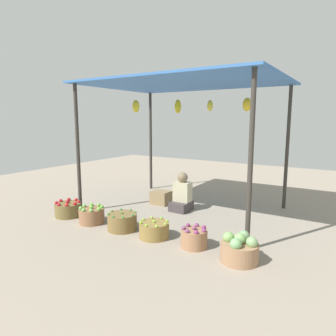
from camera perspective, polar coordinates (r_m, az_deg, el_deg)
The scene contains 10 objects.
ground_plane at distance 6.27m, azimuth 3.06°, elevation -7.83°, with size 14.00×14.00×0.00m, color gray.
market_stall_structure at distance 6.02m, azimuth 3.29°, elevation 14.26°, with size 3.69×2.73×2.54m.
vendor_person at distance 6.16m, azimuth 2.64°, elevation -5.26°, with size 0.36×0.44×0.78m.
basket_red_apples at distance 6.13m, azimuth -18.29°, elevation -7.39°, with size 0.49×0.49×0.31m.
basket_green_apples at distance 5.62m, azimuth -14.17°, elevation -8.63°, with size 0.45×0.45×0.32m.
basket_green_chilies at distance 5.20m, azimuth -8.61°, elevation -9.95°, with size 0.49×0.49×0.31m.
basket_limes at distance 4.84m, azimuth -2.63°, elevation -11.54°, with size 0.47×0.47×0.28m.
basket_purple_onions at distance 4.50m, azimuth 4.93°, elevation -12.97°, with size 0.38×0.38×0.32m.
basket_cabbages at distance 4.17m, azimuth 13.31°, elevation -14.70°, with size 0.49×0.49×0.39m.
wooden_crate_near_vendor at distance 6.64m, azimuth -1.30°, elevation -5.57°, with size 0.39×0.33×0.29m, color olive.
Camera 1 is at (2.91, -5.24, 1.84)m, focal length 32.38 mm.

